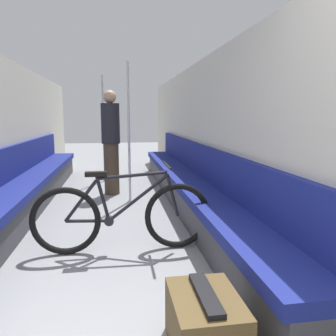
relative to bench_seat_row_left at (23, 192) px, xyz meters
name	(u,v)px	position (x,y,z in m)	size (l,w,h in m)	color
wall_right	(207,134)	(2.53, 0.01, 0.76)	(0.10, 10.37, 2.09)	beige
bench_seat_row_left	(23,192)	(0.00, 0.00, 0.00)	(0.49, 6.43, 0.89)	#3D3D42
bench_seat_row_right	(189,187)	(2.26, 0.00, 0.00)	(0.49, 6.43, 0.89)	#3D3D42
bicycle	(123,216)	(1.29, -1.44, 0.05)	(1.72, 0.46, 0.84)	black
grab_pole_near	(129,135)	(1.44, 0.41, 0.72)	(0.08, 0.08, 2.07)	gray
grab_pole_far	(104,131)	(1.01, 2.10, 0.72)	(0.08, 0.08, 2.07)	gray
passenger_standing	(111,141)	(1.16, 0.96, 0.59)	(0.30, 0.30, 1.71)	#473828
luggage_bag	(205,325)	(1.71, -2.92, -0.12)	(0.37, 0.50, 0.37)	brown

